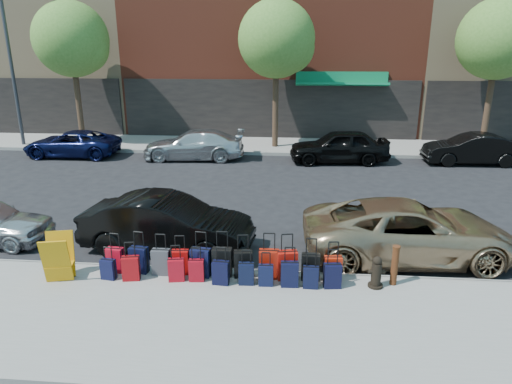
# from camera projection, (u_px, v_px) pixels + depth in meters

# --- Properties ---
(ground) EXTENTS (120.00, 120.00, 0.00)m
(ground) POSITION_uv_depth(u_px,v_px,m) (246.00, 210.00, 15.13)
(ground) COLOR black
(ground) RESTS_ON ground
(sidewalk_near) EXTENTS (60.00, 4.00, 0.15)m
(sidewalk_near) POSITION_uv_depth(u_px,v_px,m) (209.00, 320.00, 8.95)
(sidewalk_near) COLOR gray
(sidewalk_near) RESTS_ON ground
(sidewalk_far) EXTENTS (60.00, 4.00, 0.15)m
(sidewalk_far) POSITION_uv_depth(u_px,v_px,m) (266.00, 145.00, 24.59)
(sidewalk_far) COLOR gray
(sidewalk_far) RESTS_ON ground
(curb_near) EXTENTS (60.00, 0.08, 0.15)m
(curb_near) POSITION_uv_depth(u_px,v_px,m) (225.00, 272.00, 10.86)
(curb_near) COLOR gray
(curb_near) RESTS_ON ground
(curb_far) EXTENTS (60.00, 0.08, 0.15)m
(curb_far) POSITION_uv_depth(u_px,v_px,m) (263.00, 154.00, 22.68)
(curb_far) COLOR gray
(curb_far) RESTS_ON ground
(building_left) EXTENTS (15.00, 12.12, 16.00)m
(building_left) POSITION_uv_depth(u_px,v_px,m) (41.00, 3.00, 31.08)
(building_left) COLOR tan
(building_left) RESTS_ON ground
(tree_left) EXTENTS (3.80, 3.80, 7.27)m
(tree_left) POSITION_uv_depth(u_px,v_px,m) (74.00, 41.00, 23.31)
(tree_left) COLOR black
(tree_left) RESTS_ON sidewalk_far
(tree_center) EXTENTS (3.80, 3.80, 7.27)m
(tree_center) POSITION_uv_depth(u_px,v_px,m) (279.00, 41.00, 22.42)
(tree_center) COLOR black
(tree_center) RESTS_ON sidewalk_far
(tree_right) EXTENTS (3.80, 3.80, 7.27)m
(tree_right) POSITION_uv_depth(u_px,v_px,m) (501.00, 41.00, 21.54)
(tree_right) COLOR black
(tree_right) RESTS_ON sidewalk_far
(streetlight) EXTENTS (2.59, 0.18, 8.00)m
(streetlight) POSITION_uv_depth(u_px,v_px,m) (14.00, 57.00, 23.12)
(streetlight) COLOR #333338
(streetlight) RESTS_ON sidewalk_far
(suitcase_front_0) EXTENTS (0.41, 0.25, 0.94)m
(suitcase_front_0) POSITION_uv_depth(u_px,v_px,m) (115.00, 260.00, 10.65)
(suitcase_front_0) COLOR #AF0B1C
(suitcase_front_0) RESTS_ON sidewalk_near
(suitcase_front_1) EXTENTS (0.44, 0.28, 1.00)m
(suitcase_front_1) POSITION_uv_depth(u_px,v_px,m) (139.00, 260.00, 10.62)
(suitcase_front_1) COLOR black
(suitcase_front_1) RESTS_ON sidewalk_near
(suitcase_front_2) EXTENTS (0.41, 0.22, 0.98)m
(suitcase_front_2) POSITION_uv_depth(u_px,v_px,m) (161.00, 262.00, 10.52)
(suitcase_front_2) COLOR #39393D
(suitcase_front_2) RESTS_ON sidewalk_near
(suitcase_front_3) EXTENTS (0.40, 0.25, 0.93)m
(suitcase_front_3) POSITION_uv_depth(u_px,v_px,m) (180.00, 262.00, 10.56)
(suitcase_front_3) COLOR #A80B0A
(suitcase_front_3) RESTS_ON sidewalk_near
(suitcase_front_4) EXTENTS (0.47, 0.30, 1.07)m
(suitcase_front_4) POSITION_uv_depth(u_px,v_px,m) (201.00, 262.00, 10.44)
(suitcase_front_4) COLOR black
(suitcase_front_4) RESTS_ON sidewalk_near
(suitcase_front_5) EXTENTS (0.44, 0.25, 1.07)m
(suitcase_front_5) POSITION_uv_depth(u_px,v_px,m) (222.00, 262.00, 10.46)
(suitcase_front_5) COLOR black
(suitcase_front_5) RESTS_ON sidewalk_near
(suitcase_front_6) EXTENTS (0.45, 0.29, 1.01)m
(suitcase_front_6) POSITION_uv_depth(u_px,v_px,m) (243.00, 264.00, 10.42)
(suitcase_front_6) COLOR black
(suitcase_front_6) RESTS_ON sidewalk_near
(suitcase_front_7) EXTENTS (0.45, 0.26, 1.07)m
(suitcase_front_7) POSITION_uv_depth(u_px,v_px,m) (269.00, 264.00, 10.36)
(suitcase_front_7) COLOR maroon
(suitcase_front_7) RESTS_ON sidewalk_near
(suitcase_front_8) EXTENTS (0.49, 0.33, 1.08)m
(suitcase_front_8) POSITION_uv_depth(u_px,v_px,m) (287.00, 265.00, 10.31)
(suitcase_front_8) COLOR #A9130A
(suitcase_front_8) RESTS_ON sidewalk_near
(suitcase_front_9) EXTENTS (0.41, 0.24, 0.98)m
(suitcase_front_9) POSITION_uv_depth(u_px,v_px,m) (311.00, 267.00, 10.30)
(suitcase_front_9) COLOR black
(suitcase_front_9) RESTS_ON sidewalk_near
(suitcase_front_10) EXTENTS (0.40, 0.25, 0.93)m
(suitcase_front_10) POSITION_uv_depth(u_px,v_px,m) (333.00, 269.00, 10.24)
(suitcase_front_10) COLOR #AC1F0B
(suitcase_front_10) RESTS_ON sidewalk_near
(suitcase_back_0) EXTENTS (0.34, 0.23, 0.77)m
(suitcase_back_0) POSITION_uv_depth(u_px,v_px,m) (108.00, 269.00, 10.33)
(suitcase_back_0) COLOR black
(suitcase_back_0) RESTS_ON sidewalk_near
(suitcase_back_1) EXTENTS (0.41, 0.28, 0.90)m
(suitcase_back_1) POSITION_uv_depth(u_px,v_px,m) (131.00, 268.00, 10.28)
(suitcase_back_1) COLOR maroon
(suitcase_back_1) RESTS_ON sidewalk_near
(suitcase_back_3) EXTENTS (0.38, 0.26, 0.84)m
(suitcase_back_3) POSITION_uv_depth(u_px,v_px,m) (176.00, 270.00, 10.25)
(suitcase_back_3) COLOR #A00A16
(suitcase_back_3) RESTS_ON sidewalk_near
(suitcase_back_4) EXTENTS (0.36, 0.23, 0.81)m
(suitcase_back_4) POSITION_uv_depth(u_px,v_px,m) (196.00, 270.00, 10.25)
(suitcase_back_4) COLOR maroon
(suitcase_back_4) RESTS_ON sidewalk_near
(suitcase_back_5) EXTENTS (0.38, 0.24, 0.87)m
(suitcase_back_5) POSITION_uv_depth(u_px,v_px,m) (221.00, 273.00, 10.10)
(suitcase_back_5) COLOR black
(suitcase_back_5) RESTS_ON sidewalk_near
(suitcase_back_6) EXTENTS (0.35, 0.22, 0.81)m
(suitcase_back_6) POSITION_uv_depth(u_px,v_px,m) (246.00, 274.00, 10.10)
(suitcase_back_6) COLOR black
(suitcase_back_6) RESTS_ON sidewalk_near
(suitcase_back_7) EXTENTS (0.33, 0.20, 0.77)m
(suitcase_back_7) POSITION_uv_depth(u_px,v_px,m) (266.00, 275.00, 10.05)
(suitcase_back_7) COLOR black
(suitcase_back_7) RESTS_ON sidewalk_near
(suitcase_back_8) EXTENTS (0.39, 0.24, 0.91)m
(suitcase_back_8) POSITION_uv_depth(u_px,v_px,m) (290.00, 274.00, 10.01)
(suitcase_back_8) COLOR black
(suitcase_back_8) RESTS_ON sidewalk_near
(suitcase_back_9) EXTENTS (0.34, 0.20, 0.80)m
(suitcase_back_9) POSITION_uv_depth(u_px,v_px,m) (311.00, 277.00, 9.95)
(suitcase_back_9) COLOR black
(suitcase_back_9) RESTS_ON sidewalk_near
(suitcase_back_10) EXTENTS (0.40, 0.26, 0.89)m
(suitcase_back_10) POSITION_uv_depth(u_px,v_px,m) (332.00, 276.00, 9.95)
(suitcase_back_10) COLOR black
(suitcase_back_10) RESTS_ON sidewalk_near
(fire_hydrant) EXTENTS (0.37, 0.33, 0.73)m
(fire_hydrant) POSITION_uv_depth(u_px,v_px,m) (376.00, 273.00, 9.96)
(fire_hydrant) COLOR black
(fire_hydrant) RESTS_ON sidewalk_near
(bollard) EXTENTS (0.17, 0.17, 0.92)m
(bollard) POSITION_uv_depth(u_px,v_px,m) (395.00, 265.00, 10.02)
(bollard) COLOR #38190C
(bollard) RESTS_ON sidewalk_near
(display_rack) EXTENTS (0.73, 0.78, 1.06)m
(display_rack) POSITION_uv_depth(u_px,v_px,m) (59.00, 258.00, 10.21)
(display_rack) COLOR #CD890B
(display_rack) RESTS_ON sidewalk_near
(car_near_1) EXTENTS (4.62, 2.01, 1.48)m
(car_near_1) POSITION_uv_depth(u_px,v_px,m) (167.00, 224.00, 12.00)
(car_near_1) COLOR black
(car_near_1) RESTS_ON ground
(car_near_2) EXTENTS (5.50, 2.84, 1.48)m
(car_near_2) POSITION_uv_depth(u_px,v_px,m) (409.00, 231.00, 11.57)
(car_near_2) COLOR tan
(car_near_2) RESTS_ON ground
(car_far_0) EXTENTS (4.56, 2.12, 1.26)m
(car_far_0) POSITION_uv_depth(u_px,v_px,m) (72.00, 144.00, 22.32)
(car_far_0) COLOR #0D133C
(car_far_0) RESTS_ON ground
(car_far_1) EXTENTS (4.89, 2.22, 1.39)m
(car_far_1) POSITION_uv_depth(u_px,v_px,m) (194.00, 145.00, 21.76)
(car_far_1) COLOR silver
(car_far_1) RESTS_ON ground
(car_far_2) EXTENTS (4.66, 2.17, 1.54)m
(car_far_2) POSITION_uv_depth(u_px,v_px,m) (339.00, 146.00, 21.09)
(car_far_2) COLOR black
(car_far_2) RESTS_ON ground
(car_far_3) EXTENTS (4.29, 1.60, 1.40)m
(car_far_3) POSITION_uv_depth(u_px,v_px,m) (472.00, 149.00, 20.83)
(car_far_3) COLOR black
(car_far_3) RESTS_ON ground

